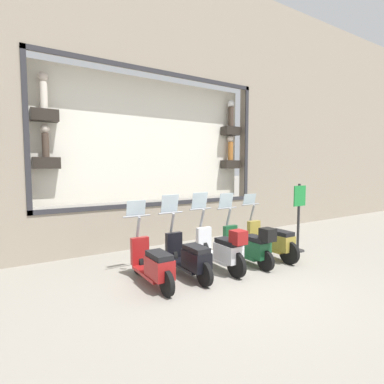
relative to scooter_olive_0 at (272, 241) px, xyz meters
name	(u,v)px	position (x,y,z in m)	size (l,w,h in m)	color
ground_plane	(236,282)	(-0.74, 1.78, -0.44)	(120.00, 120.00, 0.00)	gray
building_facade	(156,102)	(2.87, 1.78, 3.70)	(1.25, 36.00, 8.13)	gray
scooter_olive_0	(272,241)	(0.00, 0.00, 0.00)	(1.81, 0.61, 1.56)	black
scooter_green_1	(250,245)	(-0.07, 0.81, 0.02)	(1.79, 0.60, 1.61)	black
scooter_white_2	(222,249)	(-0.06, 1.62, 0.04)	(1.81, 0.61, 1.67)	black
scooter_black_3	(189,257)	(0.00, 2.43, -0.02)	(1.80, 0.60, 1.65)	black
scooter_red_4	(153,264)	(-0.01, 3.24, -0.02)	(1.79, 0.60, 1.57)	black
shop_sign_post	(299,215)	(0.09, -1.11, 0.55)	(0.36, 0.45, 1.83)	#232326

